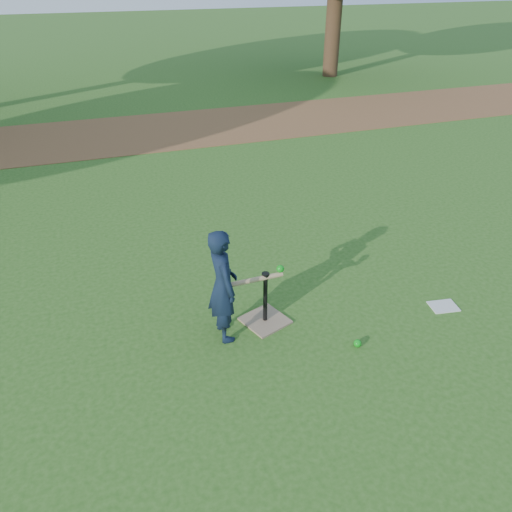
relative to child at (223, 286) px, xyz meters
name	(u,v)px	position (x,y,z in m)	size (l,w,h in m)	color
ground	(279,326)	(0.58, -0.07, -0.61)	(80.00, 80.00, 0.00)	#285116
dirt_strip	(160,131)	(0.58, 7.43, -0.60)	(24.00, 3.00, 0.01)	brown
child	(223,286)	(0.00, 0.00, 0.00)	(0.44, 0.29, 1.22)	black
wiffle_ball_ground	(358,343)	(1.21, -0.62, -0.57)	(0.08, 0.08, 0.08)	#0C8D15
clipboard	(443,306)	(2.46, -0.34, -0.60)	(0.30, 0.23, 0.01)	silver
batting_tee	(265,313)	(0.47, 0.07, -0.50)	(0.55, 0.55, 0.61)	#8C7259
swing_action	(258,278)	(0.38, 0.05, -0.02)	(0.65, 0.14, 0.13)	tan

